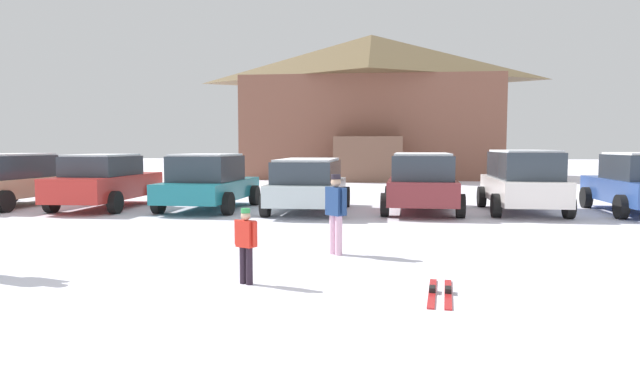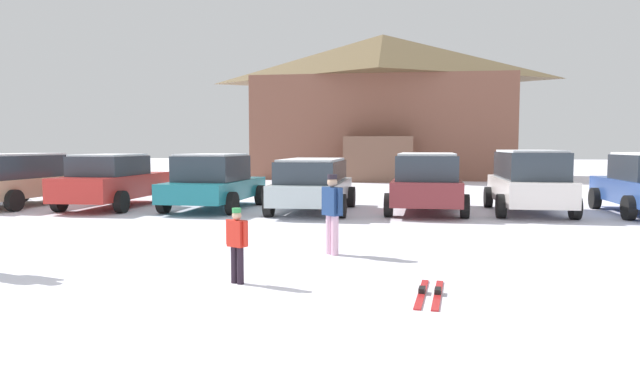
% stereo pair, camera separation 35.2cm
% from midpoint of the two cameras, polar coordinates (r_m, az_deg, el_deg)
% --- Properties ---
extents(ground, '(160.00, 160.00, 0.00)m').
position_cam_midpoint_polar(ground, '(5.81, -19.03, -14.64)').
color(ground, white).
extents(ski_lodge, '(15.25, 10.56, 8.68)m').
position_cam_midpoint_polar(ski_lodge, '(35.61, 4.84, 8.64)').
color(ski_lodge, brown).
rests_on(ski_lodge, ground).
extents(parked_beige_suv, '(2.28, 4.36, 1.66)m').
position_cam_midpoint_polar(parked_beige_suv, '(20.16, -29.31, 1.19)').
color(parked_beige_suv, tan).
rests_on(parked_beige_suv, ground).
extents(parked_red_sedan, '(2.13, 4.53, 1.65)m').
position_cam_midpoint_polar(parked_red_sedan, '(18.56, -21.17, 1.04)').
color(parked_red_sedan, red).
rests_on(parked_red_sedan, ground).
extents(parked_teal_hatchback, '(2.39, 4.43, 1.66)m').
position_cam_midpoint_polar(parked_teal_hatchback, '(17.32, -11.66, 1.02)').
color(parked_teal_hatchback, '#1C7581').
rests_on(parked_teal_hatchback, ground).
extents(parked_silver_wagon, '(2.20, 4.41, 1.53)m').
position_cam_midpoint_polar(parked_silver_wagon, '(16.37, -1.78, 0.92)').
color(parked_silver_wagon, silver).
rests_on(parked_silver_wagon, ground).
extents(parked_maroon_van, '(2.36, 4.41, 1.69)m').
position_cam_midpoint_polar(parked_maroon_van, '(16.63, 9.55, 1.17)').
color(parked_maroon_van, maroon).
rests_on(parked_maroon_van, ground).
extents(parked_white_suv, '(2.14, 4.35, 1.78)m').
position_cam_midpoint_polar(parked_white_suv, '(17.15, 19.02, 1.21)').
color(parked_white_suv, white).
rests_on(parked_white_suv, ground).
extents(parked_blue_hatchback, '(2.21, 4.44, 1.72)m').
position_cam_midpoint_polar(parked_blue_hatchback, '(18.14, 28.91, 0.77)').
color(parked_blue_hatchback, '#2F509A').
rests_on(parked_blue_hatchback, ground).
extents(skier_child_in_red_jacket, '(0.35, 0.25, 1.05)m').
position_cam_midpoint_polar(skier_child_in_red_jacket, '(7.90, -8.69, -4.91)').
color(skier_child_in_red_jacket, '#261B27').
rests_on(skier_child_in_red_jacket, ground).
extents(skier_teen_in_navy_coat, '(0.40, 0.39, 1.41)m').
position_cam_midpoint_polar(skier_teen_in_navy_coat, '(9.90, 0.58, -1.75)').
color(skier_teen_in_navy_coat, '#DEAAC5').
rests_on(skier_teen_in_navy_coat, ground).
extents(pair_of_skis, '(0.44, 1.50, 0.08)m').
position_cam_midpoint_polar(pair_of_skis, '(7.54, 10.60, -9.83)').
color(pair_of_skis, red).
rests_on(pair_of_skis, ground).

